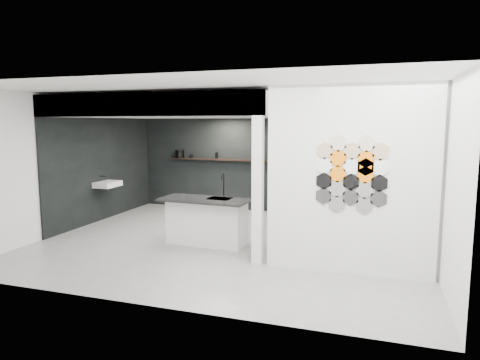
% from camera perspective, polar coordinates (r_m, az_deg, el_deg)
% --- Properties ---
extents(floor, '(7.00, 6.00, 0.01)m').
position_cam_1_polar(floor, '(8.18, -1.33, -8.28)').
color(floor, gray).
extents(partition_panel, '(2.45, 0.15, 2.80)m').
position_cam_1_polar(partition_panel, '(6.49, 14.43, -0.04)').
color(partition_panel, silver).
rests_on(partition_panel, floor).
extents(bay_clad_back, '(4.40, 0.04, 2.35)m').
position_cam_1_polar(bay_clad_back, '(11.16, -2.58, 2.16)').
color(bay_clad_back, black).
rests_on(bay_clad_back, floor).
extents(bay_clad_left, '(0.04, 4.00, 2.35)m').
position_cam_1_polar(bay_clad_left, '(10.45, -17.70, 1.43)').
color(bay_clad_left, black).
rests_on(bay_clad_left, floor).
extents(bulkhead, '(4.40, 4.00, 0.40)m').
position_cam_1_polar(bulkhead, '(9.29, -6.98, 9.50)').
color(bulkhead, silver).
rests_on(bulkhead, corner_column).
extents(corner_column, '(0.16, 0.16, 2.35)m').
position_cam_1_polar(corner_column, '(6.75, 2.38, -1.44)').
color(corner_column, silver).
rests_on(corner_column, floor).
extents(fascia_beam, '(4.40, 0.16, 0.40)m').
position_cam_1_polar(fascia_beam, '(7.60, -13.20, 9.78)').
color(fascia_beam, silver).
rests_on(fascia_beam, corner_column).
extents(wall_basin, '(0.40, 0.60, 0.12)m').
position_cam_1_polar(wall_basin, '(10.19, -17.23, -0.54)').
color(wall_basin, silver).
rests_on(wall_basin, bay_clad_left).
extents(display_shelf, '(3.00, 0.15, 0.04)m').
position_cam_1_polar(display_shelf, '(11.01, -2.29, 2.74)').
color(display_shelf, black).
rests_on(display_shelf, bay_clad_back).
extents(kitchen_island, '(1.67, 0.81, 1.32)m').
position_cam_1_polar(kitchen_island, '(7.97, -4.46, -5.40)').
color(kitchen_island, silver).
rests_on(kitchen_island, floor).
extents(stockpot, '(0.28, 0.28, 0.20)m').
position_cam_1_polar(stockpot, '(11.48, -8.03, 3.47)').
color(stockpot, black).
rests_on(stockpot, display_shelf).
extents(kettle, '(0.18, 0.18, 0.14)m').
position_cam_1_polar(kettle, '(10.63, 4.17, 3.04)').
color(kettle, black).
rests_on(kettle, display_shelf).
extents(glass_bowl, '(0.17, 0.17, 0.10)m').
position_cam_1_polar(glass_bowl, '(10.61, 4.57, 2.91)').
color(glass_bowl, gray).
rests_on(glass_bowl, display_shelf).
extents(glass_vase, '(0.10, 0.10, 0.12)m').
position_cam_1_polar(glass_vase, '(10.61, 4.57, 2.98)').
color(glass_vase, gray).
rests_on(glass_vase, display_shelf).
extents(bottle_dark, '(0.07, 0.07, 0.16)m').
position_cam_1_polar(bottle_dark, '(11.07, -3.14, 3.29)').
color(bottle_dark, black).
rests_on(bottle_dark, display_shelf).
extents(utensil_cup, '(0.10, 0.10, 0.10)m').
position_cam_1_polar(utensil_cup, '(11.35, -6.50, 3.19)').
color(utensil_cup, black).
rests_on(utensil_cup, display_shelf).
extents(hex_tile_cluster, '(1.04, 0.02, 1.16)m').
position_cam_1_polar(hex_tile_cluster, '(6.39, 14.71, 0.78)').
color(hex_tile_cluster, '#2D2D2D').
rests_on(hex_tile_cluster, partition_panel).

